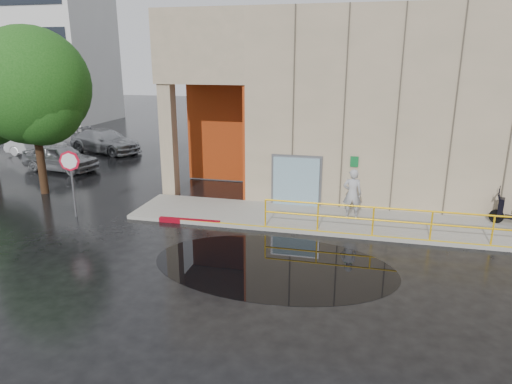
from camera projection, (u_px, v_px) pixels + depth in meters
ground at (259, 268)px, 13.69m from camera, size 120.00×120.00×0.00m
sidewalk at (391, 225)px, 16.98m from camera, size 20.00×3.00×0.15m
building at (416, 98)px, 21.62m from camera, size 20.00×10.17×8.00m
guardrail at (402, 223)px, 15.49m from camera, size 9.56×0.06×1.03m
distant_building at (42, 42)px, 43.89m from camera, size 12.00×8.08×15.00m
person at (352, 194)px, 17.24m from camera, size 0.73×0.50×1.93m
stop_sign at (71, 169)px, 17.54m from camera, size 0.79×0.22×2.66m
red_curb at (189, 221)px, 17.32m from camera, size 2.40×0.25×0.18m
puddle at (273, 265)px, 13.85m from camera, size 7.61×4.84×0.01m
car_a at (60, 157)px, 25.30m from camera, size 4.62×2.42×1.50m
car_b at (36, 145)px, 29.44m from camera, size 3.90×1.41×1.28m
car_c at (105, 141)px, 30.26m from camera, size 5.62×3.52×1.52m
tree_near at (33, 91)px, 19.85m from camera, size 5.11×5.11×7.44m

